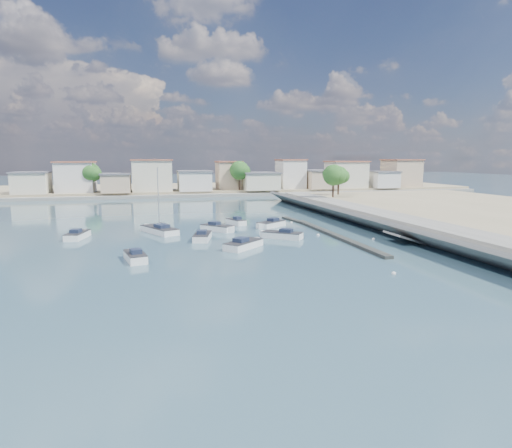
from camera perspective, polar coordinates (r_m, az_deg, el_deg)
The scene contains 17 objects.
ground at distance 82.24m, azimuth -2.77°, elevation 1.77°, with size 400.00×400.00×0.00m, color #2A4755.
seawall_walkway at distance 63.95m, azimuth 18.76°, elevation 0.12°, with size 5.00×90.00×1.80m, color slate.
breakwater at distance 58.34m, azimuth 9.27°, elevation -1.05°, with size 2.00×31.02×0.35m.
far_shore_land at distance 133.34m, azimuth -7.20°, elevation 4.68°, with size 160.00×40.00×1.40m, color gray.
far_shore_quay at distance 112.60m, azimuth -5.89°, elevation 3.82°, with size 160.00×2.50×0.80m, color slate.
far_town at distance 120.09m, azimuth -1.24°, elevation 6.33°, with size 113.01×12.80×8.35m.
shore_trees at distance 110.93m, azimuth -1.43°, elevation 6.80°, with size 74.56×38.32×7.92m.
motorboat_a at distance 43.96m, azimuth -15.85°, elevation -4.20°, with size 2.48×4.76×1.48m.
motorboat_b at distance 53.45m, azimuth -7.12°, elevation -1.67°, with size 2.93×5.16×1.48m.
motorboat_c at distance 54.00m, azimuth 3.28°, elevation -1.51°, with size 5.11×4.49×1.48m.
motorboat_d at distance 62.65m, azimuth 1.89°, elevation -0.07°, with size 4.99×4.49×1.48m.
motorboat_e at distance 58.40m, azimuth -22.62°, elevation -1.39°, with size 2.75×5.14×1.48m.
motorboat_f at distance 65.27m, azimuth -2.79°, elevation 0.28°, with size 2.73×4.13×1.48m.
motorboat_g at distance 59.43m, azimuth -5.01°, elevation -0.58°, with size 4.48×4.68×1.48m.
motorboat_h at distance 48.16m, azimuth -1.48°, elevation -2.75°, with size 5.15×5.02×1.48m.
sailboat at distance 59.37m, azimuth -12.90°, elevation -0.75°, with size 5.10×7.19×9.00m.
mooring_buoys at distance 59.23m, azimuth 7.53°, elevation -0.98°, with size 7.29×34.81×0.39m.
Camera 1 is at (-16.05, -40.04, 9.97)m, focal length 30.00 mm.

